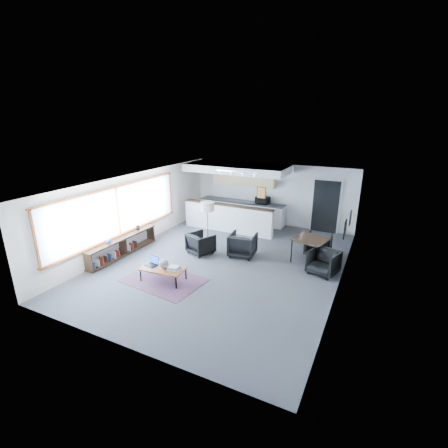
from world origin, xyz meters
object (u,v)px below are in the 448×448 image
at_px(laptop, 153,262).
at_px(book_stack, 174,268).
at_px(ceramic_pot, 164,264).
at_px(dining_chair_near, 323,263).
at_px(armchair_left, 201,242).
at_px(dining_table, 311,241).
at_px(coffee_table, 163,269).
at_px(floor_lamp, 207,208).
at_px(armchair_right, 243,244).
at_px(dining_chair_far, 319,245).
at_px(microwave, 263,199).

distance_m(laptop, book_stack, 0.73).
relative_size(ceramic_pot, dining_chair_near, 0.38).
xyz_separation_m(laptop, armchair_left, (0.35, 2.13, -0.08)).
bearing_deg(dining_table, laptop, -141.18).
bearing_deg(dining_chair_near, laptop, -134.97).
bearing_deg(coffee_table, dining_chair_near, 26.40).
xyz_separation_m(floor_lamp, dining_chair_near, (4.06, -0.28, -1.10)).
xyz_separation_m(armchair_right, dining_chair_far, (2.26, 1.21, -0.08)).
bearing_deg(dining_chair_near, microwave, 148.22).
bearing_deg(floor_lamp, ceramic_pot, -87.53).
height_order(dining_chair_near, microwave, microwave).
distance_m(dining_table, microwave, 3.96).
bearing_deg(laptop, book_stack, 9.19).
bearing_deg(armchair_left, coffee_table, 112.81).
bearing_deg(dining_chair_near, armchair_right, -167.20).
bearing_deg(ceramic_pot, microwave, 83.18).
bearing_deg(dining_chair_far, coffee_table, 45.73).
bearing_deg(book_stack, dining_chair_far, 49.38).
bearing_deg(laptop, coffee_table, 3.24).
distance_m(ceramic_pot, dining_chair_far, 5.21).
relative_size(book_stack, dining_table, 0.32).
relative_size(armchair_right, dining_table, 0.73).
bearing_deg(coffee_table, laptop, 169.41).
distance_m(armchair_left, dining_chair_far, 3.98).
bearing_deg(ceramic_pot, dining_table, 42.52).
xyz_separation_m(ceramic_pot, dining_table, (3.40, 3.12, 0.20)).
bearing_deg(armchair_right, dining_chair_far, -158.09).
bearing_deg(microwave, floor_lamp, -97.84).
bearing_deg(dining_table, floor_lamp, -173.98).
height_order(coffee_table, ceramic_pot, ceramic_pot).
height_order(armchair_right, microwave, microwave).
distance_m(laptop, dining_table, 4.92).
bearing_deg(armchair_left, floor_lamp, -63.66).
bearing_deg(microwave, dining_chair_far, -31.22).
relative_size(armchair_left, dining_table, 0.68).
height_order(laptop, dining_table, dining_table).
height_order(laptop, dining_chair_near, dining_chair_near).
distance_m(floor_lamp, dining_table, 3.61).
distance_m(book_stack, microwave, 6.01).
relative_size(coffee_table, armchair_right, 1.50).
height_order(coffee_table, dining_chair_far, dining_chair_far).
xyz_separation_m(armchair_right, floor_lamp, (-1.40, 0.13, 1.02)).
xyz_separation_m(armchair_left, armchair_right, (1.35, 0.45, 0.03)).
bearing_deg(armchair_right, microwave, -86.85).
bearing_deg(armchair_right, coffee_table, 56.94).
bearing_deg(armchair_right, dining_table, -172.82).
distance_m(dining_chair_far, microwave, 3.66).
bearing_deg(dining_chair_near, armchair_left, -159.75).
distance_m(ceramic_pot, dining_chair_near, 4.65).
distance_m(armchair_left, floor_lamp, 1.20).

